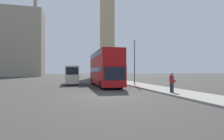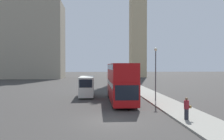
{
  "view_description": "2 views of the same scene",
  "coord_description": "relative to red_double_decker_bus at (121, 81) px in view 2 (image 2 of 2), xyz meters",
  "views": [
    {
      "loc": [
        -2.93,
        -13.97,
        1.97
      ],
      "look_at": [
        2.35,
        7.29,
        2.16
      ],
      "focal_mm": 28.0,
      "sensor_mm": 36.0,
      "label": 1
    },
    {
      "loc": [
        -1.1,
        -16.7,
        4.22
      ],
      "look_at": [
        1.29,
        17.25,
        3.64
      ],
      "focal_mm": 35.0,
      "sensor_mm": 36.0,
      "label": 2
    }
  ],
  "objects": [
    {
      "name": "street_lamp",
      "position": [
        4.08,
        -0.35,
        1.68
      ],
      "size": [
        0.36,
        0.36,
        6.23
      ],
      "color": "#38383D",
      "rests_on": "sidewalk_strip"
    },
    {
      "name": "pedestrian",
      "position": [
        4.04,
        -9.32,
        -1.51
      ],
      "size": [
        0.54,
        0.38,
        1.69
      ],
      "color": "#23232D",
      "rests_on": "sidewalk_strip"
    },
    {
      "name": "sidewalk_strip",
      "position": [
        4.97,
        -8.76,
        -2.43
      ],
      "size": [
        3.37,
        120.0,
        0.15
      ],
      "color": "gray",
      "rests_on": "ground_plane"
    },
    {
      "name": "red_double_decker_bus",
      "position": [
        0.0,
        0.0,
        0.0
      ],
      "size": [
        2.59,
        10.68,
        4.52
      ],
      "color": "#A80F11",
      "rests_on": "ground_plane"
    },
    {
      "name": "building_block_distant",
      "position": [
        -29.83,
        52.58,
        10.59
      ],
      "size": [
        30.36,
        11.43,
        31.87
      ],
      "color": "#9E937F",
      "rests_on": "ground_plane"
    },
    {
      "name": "white_van",
      "position": [
        -4.19,
        4.73,
        -1.02
      ],
      "size": [
        1.95,
        5.66,
        2.78
      ],
      "color": "silver",
      "rests_on": "ground_plane"
    },
    {
      "name": "ground_plane",
      "position": [
        -1.71,
        -8.76,
        -2.51
      ],
      "size": [
        300.0,
        300.0,
        0.0
      ],
      "primitive_type": "plane",
      "color": "#383533"
    }
  ]
}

